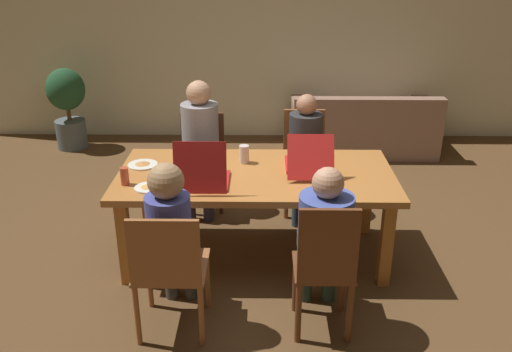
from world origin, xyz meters
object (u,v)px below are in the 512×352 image
Objects in this scene: drinking_glass_1 at (244,154)px; person_2 at (200,136)px; person_0 at (306,147)px; couch at (363,129)px; person_3 at (324,233)px; potted_plant at (67,103)px; chair_2 at (202,154)px; dining_table at (256,182)px; chair_0 at (304,158)px; chair_3 at (325,267)px; pizza_box_1 at (203,178)px; person_1 at (171,230)px; plate_0 at (188,155)px; pizza_box_0 at (308,163)px; chair_1 at (169,267)px; plate_1 at (143,164)px; drinking_glass_0 at (125,176)px; plate_2 at (148,187)px.

person_2 is at bearing 123.56° from drinking_glass_1.
person_0 is 0.66× the size of couch.
person_3 is 4.41m from potted_plant.
person_0 is 1.02m from chair_2.
chair_0 is (0.45, 0.93, -0.15)m from dining_table.
chair_3 is at bearing -63.81° from chair_2.
pizza_box_1 reaches higher than chair_2.
potted_plant is (-1.82, 3.40, -0.12)m from person_1.
chair_0 is at bearing 30.00° from plate_0.
pizza_box_0 is 2.58m from couch.
plate_0 is (-0.04, -0.52, 0.01)m from person_2.
drinking_glass_1 is at bearing 70.40° from chair_1.
drinking_glass_1 is (-0.54, -0.72, 0.31)m from chair_0.
person_3 is (0.00, 0.14, 0.16)m from chair_3.
person_3 is 0.66× the size of couch.
chair_0 is 1.81× the size of pizza_box_0.
plate_0 is 0.93× the size of plate_1.
drinking_glass_0 is (-1.41, -1.17, 0.30)m from chair_0.
couch is (0.83, 3.46, -0.24)m from chair_3.
chair_1 is 0.52× the size of couch.
person_2 reaches higher than pizza_box_1.
person_2 is 0.82m from plate_1.
chair_1 is 4.51× the size of plate_2.
chair_3 reaches higher than plate_1.
dining_table is at bearing -8.60° from plate_1.
person_2 reaches higher than dining_table.
plate_1 is at bearing 144.00° from person_3.
person_3 reaches higher than pizza_box_1.
chair_2 is at bearing 116.19° from chair_3.
pizza_box_0 is at bearing -39.38° from person_2.
chair_1 is 0.94× the size of chair_3.
drinking_glass_0 is 0.13× the size of potted_plant.
pizza_box_0 is 2.59× the size of plate_2.
potted_plant is (-2.80, 3.55, 0.06)m from chair_3.
person_2 is 2.49m from potted_plant.
potted_plant is (-3.63, 0.09, 0.29)m from couch.
chair_2 reaches higher than plate_1.
potted_plant is at bearing 128.80° from plate_0.
plate_1 is (-1.36, 0.99, 0.07)m from person_3.
plate_1 is 2.82m from potted_plant.
person_2 is 1.08× the size of person_3.
plate_1 is at bearing -149.70° from chair_0.
person_1 is at bearing 179.49° from person_3.
dining_table is 9.73× the size of plate_0.
chair_2 is (-0.53, 1.00, -0.15)m from dining_table.
person_0 reaches higher than plate_1.
pizza_box_1 is (0.15, 0.77, 0.27)m from chair_1.
chair_3 is at bearing -42.28° from pizza_box_1.
person_1 is at bearing -135.34° from pizza_box_0.
chair_1 is 1.23m from plate_1.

